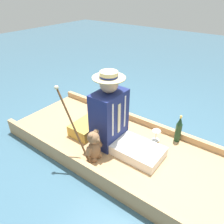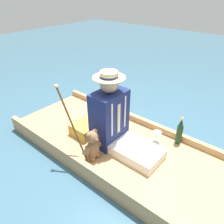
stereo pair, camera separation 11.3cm
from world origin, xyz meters
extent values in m
plane|color=#385B70|center=(0.00, 0.00, 0.00)|extent=(16.00, 16.00, 0.00)
cube|color=tan|center=(0.00, 0.00, 0.06)|extent=(1.15, 2.88, 0.12)
cube|color=tan|center=(-0.54, 0.00, 0.16)|extent=(0.06, 2.88, 0.08)
cube|color=tan|center=(0.54, 0.00, 0.16)|extent=(0.06, 2.88, 0.08)
cube|color=#B7933D|center=(0.05, -0.48, 0.19)|extent=(0.42, 0.29, 0.14)
cube|color=white|center=(0.03, 0.25, 0.17)|extent=(0.37, 0.54, 0.11)
cube|color=navy|center=(0.03, -0.15, 0.45)|extent=(0.41, 0.27, 0.65)
cube|color=beige|center=(0.03, -0.01, 0.49)|extent=(0.04, 0.01, 0.36)
cube|color=white|center=(-0.08, -0.01, 0.53)|extent=(0.02, 0.01, 0.39)
cube|color=white|center=(0.14, -0.01, 0.53)|extent=(0.02, 0.01, 0.39)
sphere|color=tan|center=(0.03, -0.15, 0.87)|extent=(0.20, 0.20, 0.20)
cylinder|color=#CCB77F|center=(0.03, -0.15, 0.94)|extent=(0.35, 0.35, 0.01)
cylinder|color=#CCB77F|center=(0.03, -0.15, 0.97)|extent=(0.19, 0.19, 0.06)
cylinder|color=navy|center=(0.03, -0.15, 0.96)|extent=(0.19, 0.19, 0.02)
ellipsoid|color=#846042|center=(0.36, -0.10, 0.23)|extent=(0.15, 0.13, 0.23)
sphere|color=#846042|center=(0.36, -0.10, 0.40)|extent=(0.13, 0.13, 0.13)
sphere|color=brown|center=(0.36, -0.04, 0.39)|extent=(0.05, 0.05, 0.05)
sphere|color=#846042|center=(0.32, -0.10, 0.45)|extent=(0.05, 0.05, 0.05)
sphere|color=#846042|center=(0.41, -0.10, 0.45)|extent=(0.05, 0.05, 0.05)
cylinder|color=#846042|center=(0.28, -0.10, 0.27)|extent=(0.09, 0.06, 0.10)
cylinder|color=#846042|center=(0.44, -0.10, 0.27)|extent=(0.09, 0.06, 0.10)
sphere|color=#846042|center=(0.32, -0.07, 0.15)|extent=(0.06, 0.06, 0.06)
sphere|color=#846042|center=(0.40, -0.07, 0.15)|extent=(0.06, 0.06, 0.06)
cylinder|color=silver|center=(-0.32, 0.29, 0.12)|extent=(0.09, 0.09, 0.01)
cylinder|color=silver|center=(-0.32, 0.29, 0.17)|extent=(0.01, 0.01, 0.09)
cone|color=silver|center=(-0.32, 0.29, 0.24)|extent=(0.10, 0.10, 0.05)
cylinder|color=brown|center=(0.47, -0.24, 0.51)|extent=(0.02, 0.41, 0.80)
sphere|color=beige|center=(0.47, -0.44, 0.91)|extent=(0.04, 0.04, 0.04)
cylinder|color=#19381E|center=(-0.47, 0.50, 0.24)|extent=(0.07, 0.07, 0.24)
cone|color=#19381E|center=(-0.47, 0.50, 0.41)|extent=(0.07, 0.07, 0.10)
cylinder|color=gold|center=(-0.47, 0.50, 0.46)|extent=(0.03, 0.03, 0.03)
camera|label=1|loc=(1.68, 1.14, 1.77)|focal=35.00mm
camera|label=2|loc=(1.61, 1.22, 1.77)|focal=35.00mm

